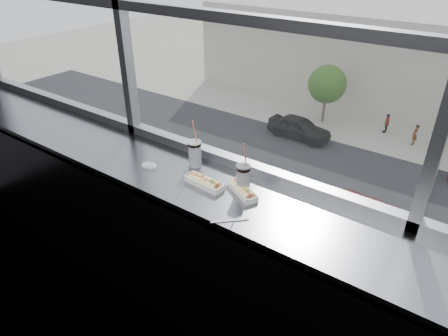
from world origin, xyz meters
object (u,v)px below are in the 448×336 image
Objects in this scene: hotdog_tray_left at (204,182)px; car_far_a at (300,124)px; car_near_a at (217,161)px; soda_cup_left at (195,152)px; pedestrian_a at (387,121)px; pedestrian_b at (415,133)px; car_near_b at (297,187)px; soda_cup_right at (243,177)px; hotdog_tray_right at (242,190)px; car_near_c at (381,216)px; tree_left at (327,84)px; loose_straw at (230,221)px; wrapper at (149,165)px.

hotdog_tray_left is 0.04× the size of car_far_a.
car_near_a is (-1.84, -8.00, -0.19)m from car_far_a.
soda_cup_left is 28.39m from car_far_a.
pedestrian_a is (6.96, 12.86, -0.01)m from car_near_a.
pedestrian_b is 1.02× the size of pedestrian_a.
car_far_a is 8.86m from car_near_b.
pedestrian_a is (-5.35, 29.07, -11.22)m from soda_cup_right.
soda_cup_right reaches higher than hotdog_tray_right.
car_near_a is at bearing 130.19° from hotdog_tray_left.
pedestrian_a is (-3.37, 12.86, -0.15)m from car_near_c.
car_near_a is (-11.90, 16.14, -11.21)m from soda_cup_left.
pedestrian_a is 5.48m from tree_left.
pedestrian_a is (-2.30, 0.97, -0.02)m from pedestrian_b.
soda_cup_right is at bearing 10.42° from pedestrian_a.
hotdog_tray_right reaches higher than loose_straw.
hotdog_tray_left reaches higher than hotdog_tray_right.
soda_cup_right reaches higher than car_near_a.
hotdog_tray_left reaches higher than car_far_a.
soda_cup_left is at bearing -70.72° from tree_left.
hotdog_tray_left is at bearing -157.37° from soda_cup_right.
car_near_c reaches higher than pedestrian_a.
soda_cup_left is at bearing -137.48° from car_near_a.
car_near_a is 2.92× the size of pedestrian_b.
tree_left is (-3.59, 12.00, 2.07)m from car_near_b.
hotdog_tray_right is at bearing -70.02° from tree_left.
hotdog_tray_right is at bearing 10.43° from pedestrian_a.
car_near_b is at bearing -73.32° from tree_left.
soda_cup_right is at bearing 144.66° from hotdog_tray_right.
hotdog_tray_right is at bearing -154.42° from car_far_a.
car_far_a is at bearing 141.81° from hotdog_tray_right.
hotdog_tray_right reaches higher than car_near_a.
wrapper is at bearing -138.31° from car_near_a.
car_near_b is at bearing 112.33° from soda_cup_right.
tree_left is at bearing 40.96° from car_near_c.
tree_left reaches higher than pedestrian_b.
car_near_b is 1.20× the size of car_near_a.
soda_cup_left is 0.30m from wrapper.
soda_cup_right is 3.00× the size of wrapper.
soda_cup_right is 0.05× the size of car_near_c.
wrapper reaches higher than pedestrian_a.
hotdog_tray_right reaches higher than car_near_c.
wrapper is at bearing -168.92° from car_near_c.
soda_cup_left reaches higher than car_near_a.
loose_straw is at bearing -136.90° from car_near_a.
pedestrian_b is (9.26, 11.89, 0.00)m from car_near_a.
hotdog_tray_right is 0.04× the size of car_near_b.
car_far_a reaches higher than pedestrian_b.
car_far_a is 8.39m from pedestrian_b.
loose_straw is 31.87m from pedestrian_a.
car_near_c is 1.15× the size of car_near_a.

